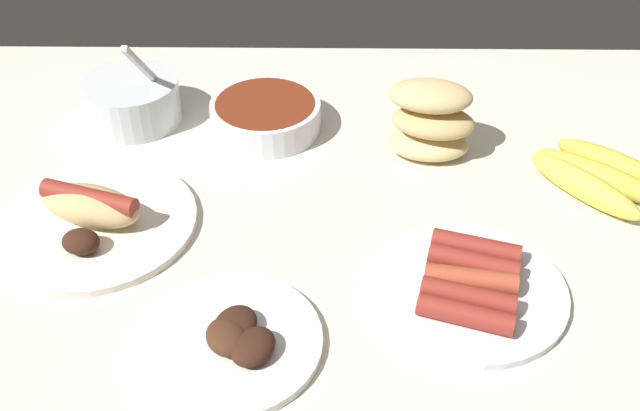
% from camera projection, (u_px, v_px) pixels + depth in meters
% --- Properties ---
extents(ground_plane, '(1.20, 0.90, 0.03)m').
position_uv_depth(ground_plane, '(345.00, 227.00, 0.94)').
color(ground_plane, silver).
extents(plate_sausages, '(0.22, 0.22, 0.03)m').
position_uv_depth(plate_sausages, '(470.00, 286.00, 0.82)').
color(plate_sausages, white).
rests_on(plate_sausages, ground_plane).
extents(plate_hotdog_assembled, '(0.25, 0.25, 0.06)m').
position_uv_depth(plate_hotdog_assembled, '(93.00, 216.00, 0.91)').
color(plate_hotdog_assembled, white).
rests_on(plate_hotdog_assembled, ground_plane).
extents(banana_bunch, '(0.19, 0.19, 0.04)m').
position_uv_depth(banana_bunch, '(599.00, 176.00, 0.97)').
color(banana_bunch, gold).
rests_on(banana_bunch, ground_plane).
extents(bowl_chili, '(0.16, 0.16, 0.04)m').
position_uv_depth(bowl_chili, '(266.00, 115.00, 1.07)').
color(bowl_chili, white).
rests_on(bowl_chili, ground_plane).
extents(bowl_coleslaw, '(0.14, 0.14, 0.15)m').
position_uv_depth(bowl_coleslaw, '(132.00, 99.00, 1.08)').
color(bowl_coleslaw, silver).
rests_on(bowl_coleslaw, ground_plane).
extents(bread_stack, '(0.13, 0.10, 0.11)m').
position_uv_depth(bread_stack, '(430.00, 121.00, 1.00)').
color(bread_stack, '#E5C689').
rests_on(bread_stack, ground_plane).
extents(plate_grilled_meat, '(0.19, 0.19, 0.03)m').
position_uv_depth(plate_grilled_meat, '(232.00, 340.00, 0.77)').
color(plate_grilled_meat, white).
rests_on(plate_grilled_meat, ground_plane).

